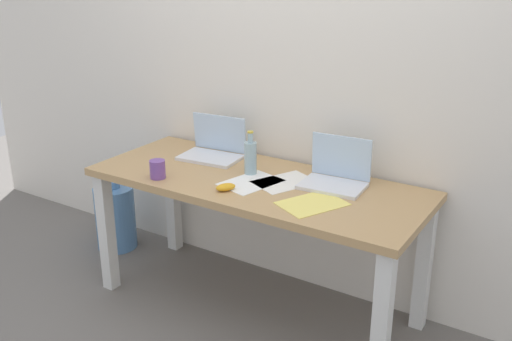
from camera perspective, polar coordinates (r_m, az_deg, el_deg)
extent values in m
plane|color=slate|center=(3.32, 0.00, -12.91)|extent=(8.00, 8.00, 0.00)
cube|color=silver|center=(3.18, 4.01, 10.82)|extent=(5.20, 0.08, 2.60)
cube|color=tan|center=(2.99, 0.00, -1.26)|extent=(1.75, 0.70, 0.04)
cube|color=silver|center=(3.42, -14.31, -5.82)|extent=(0.07, 0.07, 0.70)
cube|color=silver|center=(2.62, 12.13, -14.34)|extent=(0.07, 0.07, 0.70)
cube|color=silver|center=(3.80, -8.08, -2.69)|extent=(0.07, 0.07, 0.70)
cube|color=silver|center=(3.09, 15.98, -8.93)|extent=(0.07, 0.07, 0.70)
cube|color=silver|center=(3.29, -4.49, 1.26)|extent=(0.35, 0.24, 0.02)
cube|color=silver|center=(3.35, -3.56, 3.66)|extent=(0.33, 0.06, 0.21)
cube|color=silver|center=(2.90, 7.42, -1.50)|extent=(0.32, 0.23, 0.02)
cube|color=silver|center=(2.96, 8.30, 1.33)|extent=(0.31, 0.04, 0.22)
cylinder|color=#99B7C1|center=(3.03, -0.54, 1.19)|extent=(0.06, 0.06, 0.17)
cylinder|color=#99B7C1|center=(3.00, -0.55, 3.21)|extent=(0.03, 0.03, 0.05)
cylinder|color=gold|center=(2.99, -0.55, 3.77)|extent=(0.03, 0.03, 0.01)
ellipsoid|color=gold|center=(2.85, -2.97, -1.62)|extent=(0.10, 0.12, 0.03)
cylinder|color=#724799|center=(3.03, -9.55, 0.12)|extent=(0.08, 0.08, 0.09)
cube|color=white|center=(2.94, -0.53, -1.15)|extent=(0.28, 0.34, 0.00)
cube|color=white|center=(2.95, 2.83, -1.13)|extent=(0.31, 0.36, 0.00)
cube|color=#F4E06B|center=(2.71, 5.49, -3.22)|extent=(0.32, 0.36, 0.00)
cylinder|color=#598CC6|center=(3.94, -13.51, -4.46)|extent=(0.26, 0.26, 0.42)
cylinder|color=#598CC6|center=(3.85, -13.79, -1.29)|extent=(0.09, 0.09, 0.05)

